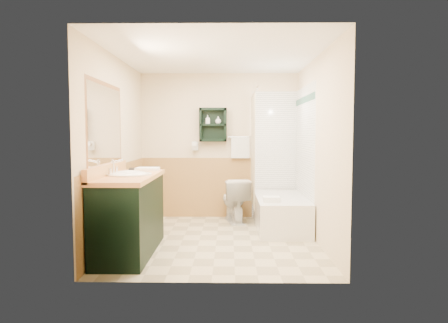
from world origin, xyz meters
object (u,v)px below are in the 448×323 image
toilet (234,200)px  hair_dryer (195,146)px  bathtub (280,212)px  soap_bottle_b (218,121)px  soap_bottle_a (208,122)px  vanity (130,214)px  vanity_book (129,161)px  wall_shelf (213,125)px

toilet → hair_dryer: bearing=-37.8°
bathtub → soap_bottle_b: size_ratio=12.45×
toilet → soap_bottle_a: size_ratio=4.90×
toilet → soap_bottle_a: soap_bottle_a is taller
hair_dryer → soap_bottle_b: (0.39, -0.03, 0.41)m
hair_dryer → soap_bottle_b: bearing=-4.5°
vanity → soap_bottle_b: soap_bottle_b is taller
hair_dryer → vanity_book: hair_dryer is taller
vanity_book → soap_bottle_b: 1.86m
vanity → bathtub: size_ratio=0.98×
soap_bottle_a → hair_dryer: bearing=171.9°
vanity → bathtub: 2.31m
wall_shelf → vanity: wall_shelf is taller
hair_dryer → bathtub: bearing=-29.3°
vanity → soap_bottle_b: (0.98, 1.98, 1.15)m
soap_bottle_b → hair_dryer: bearing=175.5°
hair_dryer → soap_bottle_b: 0.56m
vanity → bathtub: (1.92, 1.27, -0.23)m
wall_shelf → bathtub: size_ratio=0.37×
wall_shelf → soap_bottle_b: wall_shelf is taller
vanity → vanity_book: size_ratio=6.39×
vanity → toilet: (1.24, 1.71, -0.12)m
toilet → soap_bottle_a: (-0.44, 0.28, 1.25)m
vanity → bathtub: vanity is taller
bathtub → vanity_book: (-2.08, -0.63, 0.80)m
wall_shelf → toilet: size_ratio=0.78×
hair_dryer → soap_bottle_b: soap_bottle_b is taller
bathtub → hair_dryer: bearing=150.7°
bathtub → soap_bottle_a: 1.90m
bathtub → toilet: (-0.68, 0.43, 0.11)m
hair_dryer → toilet: size_ratio=0.34×
vanity → vanity_book: bearing=104.5°
hair_dryer → soap_bottle_a: (0.21, -0.03, 0.40)m
soap_bottle_a → vanity: bearing=-112.1°
bathtub → soap_bottle_b: 1.81m
vanity → toilet: 2.11m
bathtub → soap_bottle_b: (-0.94, 0.71, 1.38)m
wall_shelf → vanity: size_ratio=0.38×
vanity → soap_bottle_a: bearing=67.9°
hair_dryer → soap_bottle_b: size_ratio=1.99×
toilet → soap_bottle_b: size_ratio=5.84×
soap_bottle_a → soap_bottle_b: (0.17, 0.00, 0.01)m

